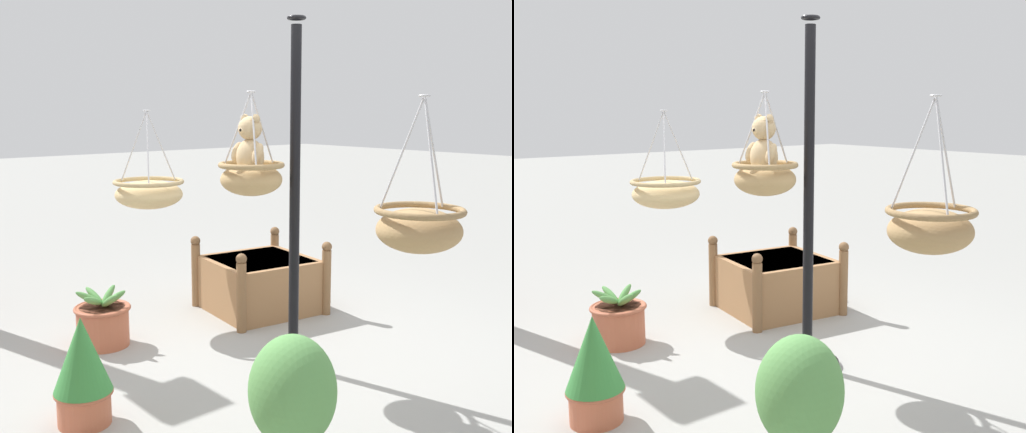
# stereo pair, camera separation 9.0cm
# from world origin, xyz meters

# --- Properties ---
(ground_plane) EXTENTS (40.00, 40.00, 0.00)m
(ground_plane) POSITION_xyz_m (0.00, 0.00, 0.00)
(ground_plane) COLOR #9E9E99
(display_pole_central) EXTENTS (0.44, 0.44, 2.34)m
(display_pole_central) POSITION_xyz_m (-0.18, -0.16, 0.72)
(display_pole_central) COLOR black
(display_pole_central) RESTS_ON ground
(hanging_basket_with_teddy) EXTENTS (0.44, 0.44, 0.68)m
(hanging_basket_with_teddy) POSITION_xyz_m (-0.03, 0.09, 1.32)
(hanging_basket_with_teddy) COLOR tan
(teddy_bear) EXTENTS (0.28, 0.25, 0.40)m
(teddy_bear) POSITION_xyz_m (-0.03, 0.12, 1.50)
(teddy_bear) COLOR tan
(hanging_basket_left_high) EXTENTS (0.48, 0.48, 0.83)m
(hanging_basket_left_high) POSITION_xyz_m (-1.23, -0.07, 1.14)
(hanging_basket_left_high) COLOR #A37F51
(hanging_basket_right_low) EXTENTS (0.58, 0.58, 0.80)m
(hanging_basket_right_low) POSITION_xyz_m (1.30, 0.08, 1.08)
(hanging_basket_right_low) COLOR tan
(wooden_planter_box) EXTENTS (1.01, 1.04, 0.64)m
(wooden_planter_box) POSITION_xyz_m (0.91, -0.78, 0.26)
(wooden_planter_box) COLOR #9E7047
(wooden_planter_box) RESTS_ON ground
(potted_plant_fern_front) EXTENTS (0.41, 0.41, 0.74)m
(potted_plant_fern_front) POSITION_xyz_m (-1.22, 0.83, 0.41)
(potted_plant_fern_front) COLOR #2D5638
(potted_plant_fern_front) RESTS_ON ground
(potted_plant_flowering_red) EXTENTS (0.42, 0.42, 0.44)m
(potted_plant_flowering_red) POSITION_xyz_m (1.02, 0.67, 0.18)
(potted_plant_flowering_red) COLOR #BC6042
(potted_plant_flowering_red) RESTS_ON ground
(potted_plant_bushy_green) EXTENTS (0.33, 0.33, 0.63)m
(potted_plant_bushy_green) POSITION_xyz_m (-0.02, 1.31, 0.32)
(potted_plant_bushy_green) COLOR #BC6042
(potted_plant_bushy_green) RESTS_ON ground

